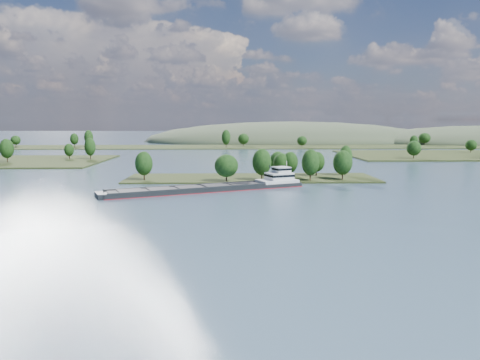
{
  "coord_description": "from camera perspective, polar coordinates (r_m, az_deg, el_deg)",
  "views": [
    {
      "loc": [
        -9.58,
        -7.39,
        23.74
      ],
      "look_at": [
        -5.91,
        130.0,
        6.0
      ],
      "focal_mm": 35.0,
      "sensor_mm": 36.0,
      "label": 1
    }
  ],
  "objects": [
    {
      "name": "ground",
      "position": [
        129.93,
        2.73,
        -3.18
      ],
      "size": [
        1800.0,
        1800.0,
        0.0
      ],
      "primitive_type": "plane",
      "color": "#3C5668",
      "rests_on": "ground"
    },
    {
      "name": "tree_island",
      "position": [
        187.23,
        3.18,
        1.27
      ],
      "size": [
        100.0,
        32.69,
        13.78
      ],
      "color": "#232E14",
      "rests_on": "ground"
    },
    {
      "name": "back_shoreline",
      "position": [
        408.21,
        0.92,
        4.12
      ],
      "size": [
        900.0,
        60.0,
        16.22
      ],
      "color": "#232E14",
      "rests_on": "ground"
    },
    {
      "name": "hill_west",
      "position": [
        512.68,
        6.29,
        4.66
      ],
      "size": [
        320.0,
        160.0,
        44.0
      ],
      "primitive_type": "ellipsoid",
      "color": "#3A4630",
      "rests_on": "ground"
    },
    {
      "name": "cargo_barge",
      "position": [
        158.74,
        -2.51,
        -0.81
      ],
      "size": [
        68.18,
        35.58,
        9.56
      ],
      "color": "black",
      "rests_on": "ground"
    }
  ]
}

